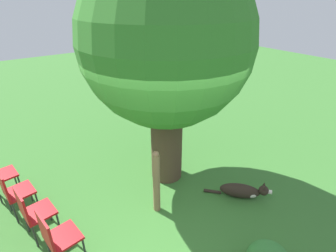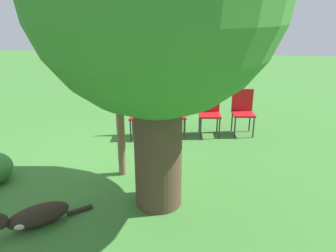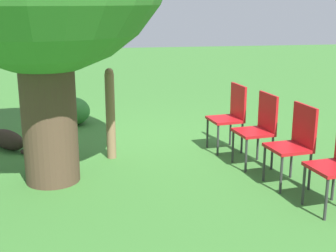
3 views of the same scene
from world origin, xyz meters
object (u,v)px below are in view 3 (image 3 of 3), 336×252
at_px(fence_post, 111,114).
at_px(red_chair_1, 259,125).
at_px(red_chair_0, 231,113).
at_px(red_chair_2, 295,140).
at_px(dog, 5,138).

bearing_deg(fence_post, red_chair_1, 161.66).
xyz_separation_m(fence_post, red_chair_0, (-1.67, -0.08, -0.08)).
distance_m(red_chair_1, red_chair_2, 0.71).
bearing_deg(red_chair_2, red_chair_1, -84.18).
relative_size(dog, red_chair_0, 1.03).
xyz_separation_m(fence_post, red_chair_1, (-1.84, 0.61, -0.08)).
relative_size(red_chair_0, red_chair_1, 1.00).
xyz_separation_m(red_chair_0, red_chair_2, (-0.33, 1.38, 0.00)).
height_order(fence_post, red_chair_1, fence_post).
bearing_deg(dog, red_chair_0, -142.90).
bearing_deg(dog, fence_post, -156.67).
xyz_separation_m(dog, red_chair_0, (-3.16, 0.60, 0.39)).
relative_size(dog, fence_post, 0.79).
distance_m(red_chair_0, red_chair_1, 0.71).
bearing_deg(red_chair_1, red_chair_2, 95.82).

